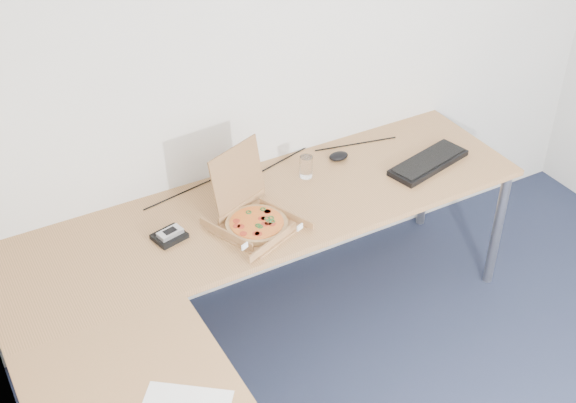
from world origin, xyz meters
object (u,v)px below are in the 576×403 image
pizza_box (255,219)px  wallet (169,236)px  drinking_glass (306,167)px  desk (244,291)px  keyboard (428,163)px

pizza_box → wallet: 0.38m
pizza_box → drinking_glass: pizza_box is taller
desk → drinking_glass: 0.83m
wallet → keyboard: bearing=-16.9°
drinking_glass → wallet: (-0.76, -0.13, -0.04)m
drinking_glass → wallet: size_ratio=0.83×
desk → keyboard: (1.19, 0.34, 0.04)m
drinking_glass → keyboard: size_ratio=0.25×
desk → drinking_glass: size_ratio=22.75×
keyboard → wallet: (-1.34, 0.08, -0.00)m
pizza_box → drinking_glass: 0.46m
pizza_box → drinking_glass: bearing=8.2°
desk → wallet: wallet is taller
drinking_glass → keyboard: bearing=-20.1°
drinking_glass → desk: bearing=-137.8°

